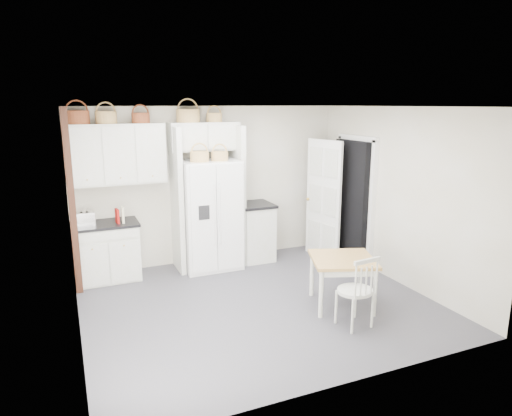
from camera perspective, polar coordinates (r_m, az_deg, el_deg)
name	(u,v)px	position (r m, az deg, el deg)	size (l,w,h in m)	color
floor	(258,303)	(6.30, 0.25, -11.81)	(4.50, 4.50, 0.00)	#413F46
ceiling	(258,107)	(5.73, 0.28, 12.56)	(4.50, 4.50, 0.00)	white
wall_back	(211,185)	(7.72, -5.65, 2.88)	(4.50, 4.50, 0.00)	#B7AE90
wall_left	(71,228)	(5.42, -22.14, -2.32)	(4.00, 4.00, 0.00)	#B7AE90
wall_right	(398,196)	(7.06, 17.27, 1.42)	(4.00, 4.00, 0.00)	#B7AE90
refrigerator	(210,215)	(7.41, -5.80, -0.84)	(0.91, 0.73, 1.77)	white
base_cab_left	(107,253)	(7.31, -18.13, -5.33)	(0.92, 0.58, 0.86)	beige
base_cab_right	(255,233)	(7.86, -0.18, -3.08)	(0.54, 0.64, 0.94)	beige
dining_table	(342,282)	(6.22, 10.66, -9.05)	(0.80, 0.80, 0.67)	olive
windsor_chair	(355,291)	(5.67, 12.26, -10.06)	(0.44, 0.40, 0.90)	beige
counter_left	(105,224)	(7.19, -18.37, -1.94)	(0.96, 0.62, 0.04)	black
counter_right	(255,205)	(7.73, -0.19, 0.43)	(0.58, 0.69, 0.04)	black
toaster	(85,219)	(7.13, -20.64, -1.27)	(0.28, 0.16, 0.19)	silver
cookbook_red	(117,216)	(7.10, -16.96, -0.97)	(0.03, 0.14, 0.21)	#A90E0B
cookbook_cream	(123,215)	(7.10, -16.30, -0.80)	(0.04, 0.16, 0.24)	beige
basket_upper_a	(77,117)	(7.09, -21.44, 10.50)	(0.34, 0.34, 0.19)	#591F14
basket_upper_b	(106,118)	(7.12, -18.22, 10.70)	(0.30, 0.30, 0.18)	#A38341
basket_upper_c	(141,118)	(7.18, -14.22, 10.86)	(0.27, 0.27, 0.15)	#591F14
basket_bridge_a	(188,116)	(7.33, -8.50, 11.34)	(0.36, 0.36, 0.20)	#A38341
basket_bridge_b	(214,117)	(7.45, -5.25, 11.21)	(0.25, 0.25, 0.14)	#A38341
basket_fridge_a	(200,157)	(7.10, -7.07, 6.40)	(0.29, 0.29, 0.15)	#A38341
basket_fridge_b	(220,156)	(7.19, -4.57, 6.49)	(0.26, 0.26, 0.14)	#A38341
upper_cabinet	(118,154)	(7.16, -16.91, 6.46)	(1.40, 0.34, 0.90)	beige
bridge_cabinet	(204,136)	(7.41, -6.50, 8.88)	(1.12, 0.34, 0.45)	beige
fridge_panel_left	(177,200)	(7.29, -9.85, 0.96)	(0.08, 0.60, 2.30)	beige
fridge_panel_right	(237,195)	(7.58, -2.34, 1.60)	(0.08, 0.60, 2.30)	beige
trim_post	(72,203)	(6.74, -22.02, 0.53)	(0.09, 0.09, 2.60)	#411A12
doorway_void	(352,202)	(7.83, 11.94, 0.76)	(0.18, 0.85, 2.05)	black
door_slab	(323,200)	(7.91, 8.42, 1.02)	(0.80, 0.04, 2.05)	white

